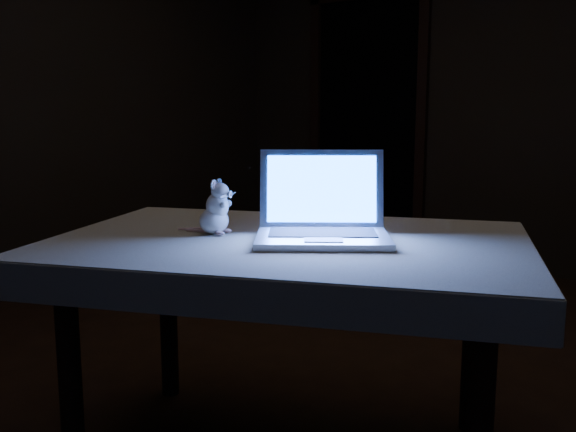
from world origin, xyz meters
The scene contains 8 objects.
floor centered at (0.00, 0.00, 0.00)m, with size 5.00×5.00×0.00m, color black.
back_wall centered at (0.00, 2.50, 1.30)m, with size 4.50×0.04×2.60m, color black.
left_wall centered at (-2.25, 0.00, 1.30)m, with size 0.04×5.00×2.60m, color black.
doorway centered at (-1.10, 2.50, 1.06)m, with size 1.06×0.36×2.13m, color black, non-canonical shape.
table centered at (0.26, -0.54, 0.38)m, with size 1.41×0.91×0.76m, color black, non-canonical shape.
tablecloth centered at (0.18, -0.52, 0.71)m, with size 1.52×1.02×0.11m, color beige, non-canonical shape.
laptop centered at (0.38, -0.53, 0.91)m, with size 0.42×0.37×0.29m, color silver, non-canonical shape.
plush_mouse centered at (0.01, -0.63, 0.86)m, with size 0.14×0.14×0.18m, color white, non-canonical shape.
Camera 1 is at (1.44, -2.22, 1.18)m, focal length 40.00 mm.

